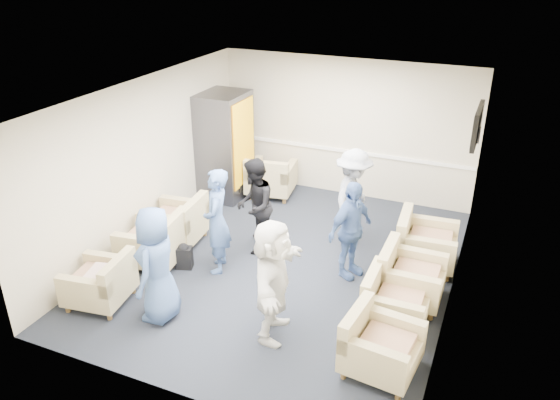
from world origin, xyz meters
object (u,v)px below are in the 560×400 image
at_px(person_front_left, 157,265).
at_px(person_mid_right, 350,230).
at_px(person_back_right, 353,198).
at_px(armchair_right_near, 377,347).
at_px(person_front_right, 273,280).
at_px(vending_machine, 225,146).
at_px(armchair_right_midfar, 407,278).
at_px(armchair_corner, 270,179).
at_px(armchair_right_far, 423,244).
at_px(armchair_left_near, 102,284).
at_px(armchair_left_mid, 156,243).
at_px(person_mid_left, 217,221).
at_px(person_back_left, 255,206).
at_px(armchair_right_midnear, 392,304).
at_px(armchair_left_far, 178,224).

xyz_separation_m(person_front_left, person_mid_right, (2.01, 1.98, -0.04)).
bearing_deg(person_mid_right, person_back_right, 38.83).
distance_m(armchair_right_near, person_front_right, 1.47).
relative_size(armchair_right_near, person_mid_right, 0.58).
bearing_deg(person_front_right, vending_machine, 25.67).
distance_m(armchair_right_midfar, armchair_corner, 4.04).
bearing_deg(person_back_right, armchair_right_far, -100.21).
xyz_separation_m(armchair_left_near, armchair_left_mid, (0.07, 1.18, 0.04)).
xyz_separation_m(armchair_left_mid, person_mid_left, (0.97, 0.24, 0.47)).
xyz_separation_m(armchair_corner, person_back_left, (0.64, -2.04, 0.43)).
bearing_deg(armchair_corner, person_back_right, 140.65).
bearing_deg(armchair_right_midnear, person_front_left, 109.40).
bearing_deg(armchair_right_near, armchair_right_far, 4.69).
distance_m(armchair_right_midnear, armchair_right_midfar, 0.65).
height_order(armchair_right_near, armchair_right_far, armchair_right_far).
bearing_deg(armchair_left_mid, armchair_right_midnear, 81.66).
bearing_deg(person_front_left, armchair_right_near, 84.68).
bearing_deg(person_back_left, armchair_right_far, 83.65).
xyz_separation_m(armchair_left_far, armchair_right_far, (3.86, 0.91, 0.00)).
height_order(armchair_left_near, person_back_right, person_back_right).
bearing_deg(armchair_right_near, armchair_left_mid, 81.51).
bearing_deg(person_mid_left, armchair_left_far, -135.11).
height_order(armchair_left_mid, armchair_right_midfar, armchair_left_mid).
bearing_deg(armchair_right_near, person_mid_left, 72.53).
relative_size(armchair_right_near, person_mid_left, 0.54).
bearing_deg(armchair_right_midnear, person_front_right, 119.91).
bearing_deg(person_front_left, armchair_corner, 175.57).
xyz_separation_m(armchair_left_mid, armchair_corner, (0.58, 3.05, -0.00)).
bearing_deg(vending_machine, person_back_left, -49.79).
bearing_deg(armchair_corner, person_front_left, 84.90).
height_order(armchair_corner, person_front_right, person_front_right).
xyz_separation_m(vending_machine, person_mid_right, (3.09, -1.87, -0.27)).
distance_m(vending_machine, person_front_right, 4.45).
relative_size(armchair_left_mid, person_front_right, 0.61).
height_order(armchair_right_near, person_front_right, person_front_right).
height_order(armchair_left_near, armchair_right_midfar, armchair_right_midfar).
bearing_deg(armchair_left_far, person_front_left, 20.29).
bearing_deg(person_back_left, armchair_left_far, -95.20).
relative_size(person_front_left, person_front_right, 0.99).
bearing_deg(armchair_left_mid, armchair_right_midfar, 91.46).
relative_size(armchair_left_mid, armchair_corner, 0.99).
relative_size(armchair_right_near, person_back_left, 0.57).
bearing_deg(person_mid_left, person_mid_right, 87.56).
relative_size(person_mid_right, person_front_right, 0.94).
relative_size(armchair_left_far, armchair_right_midnear, 1.19).
bearing_deg(person_back_right, person_back_left, 122.93).
distance_m(armchair_left_near, person_back_left, 2.58).
relative_size(armchair_corner, person_mid_right, 0.66).
bearing_deg(person_mid_left, person_front_right, 31.11).
bearing_deg(person_mid_left, armchair_corner, 166.97).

